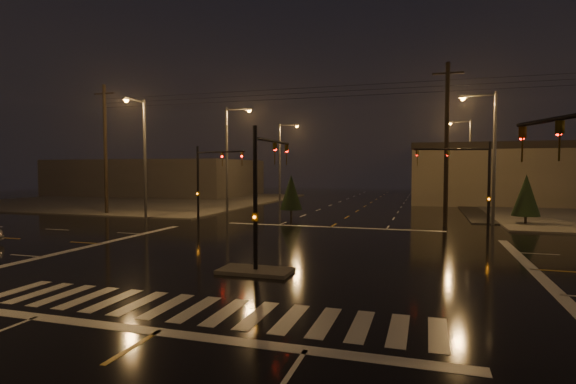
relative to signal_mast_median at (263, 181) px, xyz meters
name	(u,v)px	position (x,y,z in m)	size (l,w,h in m)	color
ground	(285,255)	(0.00, 3.07, -3.75)	(140.00, 140.00, 0.00)	black
sidewalk_nw	(138,200)	(-30.00, 33.07, -3.69)	(36.00, 36.00, 0.12)	#484540
median_island	(256,271)	(0.00, -0.93, -3.68)	(3.00, 1.60, 0.15)	#484540
crosswalk	(196,309)	(0.00, -5.93, -3.75)	(15.00, 2.60, 0.01)	beige
stop_bar_near	(158,332)	(0.00, -7.93, -3.75)	(16.00, 0.50, 0.01)	beige
stop_bar_far	(331,227)	(0.00, 14.07, -3.75)	(16.00, 0.50, 0.01)	beige
commercial_block	(157,178)	(-35.00, 45.07, -0.95)	(30.00, 18.00, 5.60)	#423D3A
signal_mast_median	(263,181)	(0.00, 0.00, 0.00)	(0.25, 4.59, 6.00)	black
signal_mast_ne	(473,176)	(9.50, 13.21, 0.04)	(4.84, 1.86, 6.00)	black
signal_mast_nw	(207,175)	(-9.50, 13.21, 0.04)	(4.84, 1.86, 6.00)	black
streetlight_1	(230,152)	(-11.18, 21.07, 2.05)	(2.77, 0.32, 10.00)	#38383A
streetlight_2	(282,157)	(-11.18, 37.07, 2.05)	(2.77, 0.32, 10.00)	#38383A
streetlight_3	(490,148)	(11.18, 19.07, 2.05)	(2.77, 0.32, 10.00)	#38383A
streetlight_4	(467,156)	(11.18, 39.07, 2.05)	(2.77, 0.32, 10.00)	#38383A
streetlight_5	(142,150)	(-16.00, 14.26, 2.05)	(0.32, 2.77, 10.00)	#38383A
utility_pole_0	(105,149)	(-22.00, 17.07, 2.38)	(2.20, 0.32, 12.00)	black
utility_pole_1	(447,143)	(8.00, 17.07, 2.38)	(2.20, 0.32, 12.00)	black
conifer_0	(526,195)	(13.82, 19.55, -1.48)	(2.01, 2.01, 3.84)	black
conifer_3	(291,192)	(-4.58, 19.27, -1.53)	(1.95, 1.95, 3.75)	black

